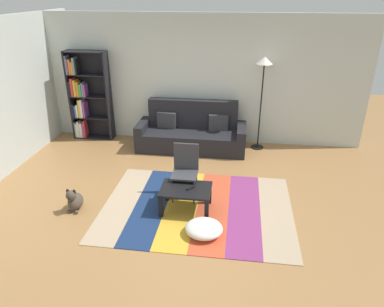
{
  "coord_description": "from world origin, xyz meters",
  "views": [
    {
      "loc": [
        0.79,
        -4.88,
        3.11
      ],
      "look_at": [
        0.07,
        0.35,
        0.65
      ],
      "focal_mm": 33.12,
      "sensor_mm": 36.0,
      "label": 1
    }
  ],
  "objects_px": {
    "bookshelf": "(85,97)",
    "dog": "(75,200)",
    "pouf": "(204,229)",
    "folding_chair": "(185,167)",
    "couch": "(192,133)",
    "standing_lamp": "(264,73)",
    "tv_remote": "(190,188)",
    "coffee_table": "(186,192)"
  },
  "relations": [
    {
      "from": "couch",
      "to": "pouf",
      "type": "xyz_separation_m",
      "value": [
        0.58,
        -2.92,
        -0.23
      ]
    },
    {
      "from": "coffee_table",
      "to": "couch",
      "type": "bearing_deg",
      "value": 95.72
    },
    {
      "from": "bookshelf",
      "to": "standing_lamp",
      "type": "distance_m",
      "value": 3.87
    },
    {
      "from": "pouf",
      "to": "tv_remote",
      "type": "relative_size",
      "value": 3.47
    },
    {
      "from": "tv_remote",
      "to": "coffee_table",
      "type": "bearing_deg",
      "value": -138.24
    },
    {
      "from": "pouf",
      "to": "folding_chair",
      "type": "bearing_deg",
      "value": 112.56
    },
    {
      "from": "pouf",
      "to": "dog",
      "type": "height_order",
      "value": "dog"
    },
    {
      "from": "dog",
      "to": "tv_remote",
      "type": "distance_m",
      "value": 1.8
    },
    {
      "from": "coffee_table",
      "to": "tv_remote",
      "type": "relative_size",
      "value": 5.09
    },
    {
      "from": "couch",
      "to": "standing_lamp",
      "type": "height_order",
      "value": "standing_lamp"
    },
    {
      "from": "pouf",
      "to": "tv_remote",
      "type": "distance_m",
      "value": 0.7
    },
    {
      "from": "bookshelf",
      "to": "dog",
      "type": "bearing_deg",
      "value": -71.65
    },
    {
      "from": "coffee_table",
      "to": "tv_remote",
      "type": "height_order",
      "value": "tv_remote"
    },
    {
      "from": "pouf",
      "to": "folding_chair",
      "type": "xyz_separation_m",
      "value": [
        -0.41,
        0.98,
        0.43
      ]
    },
    {
      "from": "bookshelf",
      "to": "folding_chair",
      "type": "xyz_separation_m",
      "value": [
        2.58,
        -2.22,
        -0.41
      ]
    },
    {
      "from": "standing_lamp",
      "to": "folding_chair",
      "type": "height_order",
      "value": "standing_lamp"
    },
    {
      "from": "bookshelf",
      "to": "folding_chair",
      "type": "bearing_deg",
      "value": -40.78
    },
    {
      "from": "coffee_table",
      "to": "standing_lamp",
      "type": "relative_size",
      "value": 0.4
    },
    {
      "from": "couch",
      "to": "pouf",
      "type": "bearing_deg",
      "value": -78.85
    },
    {
      "from": "dog",
      "to": "folding_chair",
      "type": "bearing_deg",
      "value": 21.25
    },
    {
      "from": "dog",
      "to": "folding_chair",
      "type": "height_order",
      "value": "folding_chair"
    },
    {
      "from": "pouf",
      "to": "folding_chair",
      "type": "distance_m",
      "value": 1.15
    },
    {
      "from": "bookshelf",
      "to": "pouf",
      "type": "relative_size",
      "value": 3.73
    },
    {
      "from": "folding_chair",
      "to": "coffee_table",
      "type": "bearing_deg",
      "value": -28.1
    },
    {
      "from": "couch",
      "to": "folding_chair",
      "type": "relative_size",
      "value": 2.51
    },
    {
      "from": "coffee_table",
      "to": "dog",
      "type": "xyz_separation_m",
      "value": [
        -1.7,
        -0.22,
        -0.16
      ]
    },
    {
      "from": "couch",
      "to": "dog",
      "type": "distance_m",
      "value": 2.96
    },
    {
      "from": "bookshelf",
      "to": "tv_remote",
      "type": "height_order",
      "value": "bookshelf"
    },
    {
      "from": "standing_lamp",
      "to": "pouf",
      "type": "bearing_deg",
      "value": -104.82
    },
    {
      "from": "couch",
      "to": "tv_remote",
      "type": "relative_size",
      "value": 15.07
    },
    {
      "from": "couch",
      "to": "pouf",
      "type": "distance_m",
      "value": 2.99
    },
    {
      "from": "coffee_table",
      "to": "standing_lamp",
      "type": "bearing_deg",
      "value": 65.42
    },
    {
      "from": "pouf",
      "to": "bookshelf",
      "type": "bearing_deg",
      "value": 132.95
    },
    {
      "from": "tv_remote",
      "to": "folding_chair",
      "type": "xyz_separation_m",
      "value": [
        -0.14,
        0.41,
        0.14
      ]
    },
    {
      "from": "coffee_table",
      "to": "tv_remote",
      "type": "bearing_deg",
      "value": 2.29
    },
    {
      "from": "dog",
      "to": "standing_lamp",
      "type": "relative_size",
      "value": 0.21
    },
    {
      "from": "couch",
      "to": "dog",
      "type": "xyz_separation_m",
      "value": [
        -1.46,
        -2.57,
        -0.18
      ]
    },
    {
      "from": "pouf",
      "to": "folding_chair",
      "type": "height_order",
      "value": "folding_chair"
    },
    {
      "from": "coffee_table",
      "to": "folding_chair",
      "type": "height_order",
      "value": "folding_chair"
    },
    {
      "from": "coffee_table",
      "to": "tv_remote",
      "type": "xyz_separation_m",
      "value": [
        0.07,
        0.0,
        0.07
      ]
    },
    {
      "from": "bookshelf",
      "to": "dog",
      "type": "relative_size",
      "value": 4.89
    },
    {
      "from": "couch",
      "to": "standing_lamp",
      "type": "distance_m",
      "value": 1.9
    }
  ]
}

